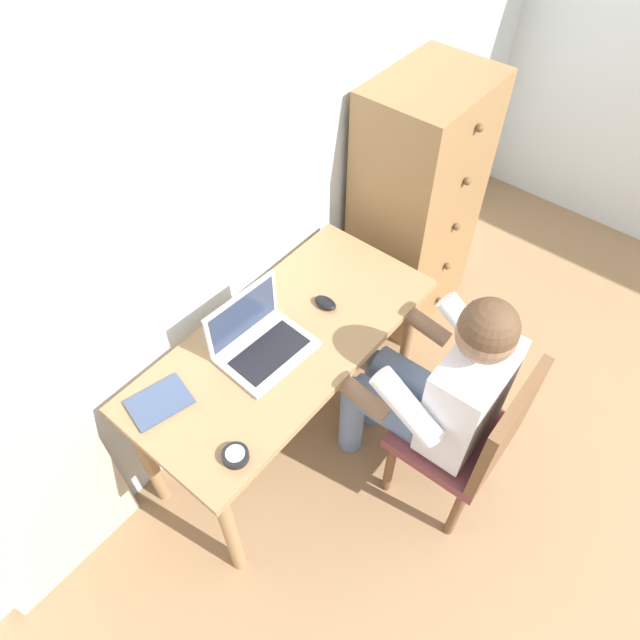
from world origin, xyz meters
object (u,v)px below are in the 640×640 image
at_px(dresser, 416,207).
at_px(chair, 471,436).
at_px(person_seated, 437,385).
at_px(laptop, 259,339).
at_px(desk_clock, 235,456).
at_px(notebook_pad, 159,402).
at_px(desk, 285,356).
at_px(computer_mouse, 325,303).

xyz_separation_m(dresser, chair, (-0.84, -0.82, -0.18)).
relative_size(person_seated, laptop, 3.34).
xyz_separation_m(person_seated, laptop, (-0.33, 0.60, 0.12)).
distance_m(chair, laptop, 0.90).
height_order(chair, desk_clock, chair).
bearing_deg(notebook_pad, chair, -36.41).
bearing_deg(notebook_pad, desk_clock, -72.96).
distance_m(desk, computer_mouse, 0.27).
height_order(dresser, desk_clock, dresser).
height_order(person_seated, computer_mouse, person_seated).
height_order(desk, dresser, dresser).
bearing_deg(desk_clock, chair, -36.34).
relative_size(computer_mouse, desk_clock, 1.11).
bearing_deg(laptop, desk_clock, -146.89).
bearing_deg(computer_mouse, desk_clock, -164.15).
relative_size(desk_clock, notebook_pad, 0.43).
relative_size(dresser, person_seated, 1.11).
relative_size(desk, chair, 1.49).
height_order(dresser, laptop, dresser).
bearing_deg(desk, person_seated, -66.41).
relative_size(desk, laptop, 3.63).
bearing_deg(laptop, notebook_pad, 165.16).
bearing_deg(laptop, desk, -26.11).
bearing_deg(desk_clock, computer_mouse, 15.33).
bearing_deg(chair, desk, 108.43).
height_order(desk, desk_clock, desk_clock).
xyz_separation_m(dresser, computer_mouse, (-0.84, -0.10, 0.09)).
xyz_separation_m(desk, laptop, (-0.09, 0.04, 0.16)).
bearing_deg(dresser, laptop, -177.73).
relative_size(person_seated, computer_mouse, 11.84).
relative_size(chair, computer_mouse, 8.66).
distance_m(laptop, desk_clock, 0.46).
distance_m(computer_mouse, notebook_pad, 0.75).
bearing_deg(desk, computer_mouse, -3.46).
relative_size(desk, notebook_pad, 6.13).
distance_m(chair, notebook_pad, 1.18).
height_order(laptop, notebook_pad, laptop).
height_order(dresser, chair, dresser).
xyz_separation_m(desk, notebook_pad, (-0.49, 0.15, 0.11)).
bearing_deg(person_seated, laptop, 118.81).
relative_size(chair, person_seated, 0.73).
distance_m(dresser, laptop, 1.17).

